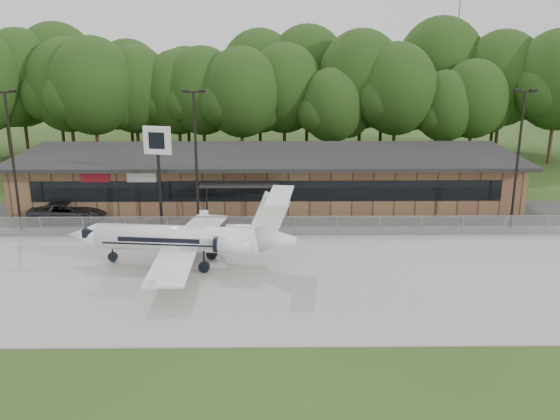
{
  "coord_description": "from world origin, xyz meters",
  "views": [
    {
      "loc": [
        0.48,
        -27.06,
        14.51
      ],
      "look_at": [
        0.92,
        12.0,
        2.87
      ],
      "focal_mm": 40.0,
      "sensor_mm": 36.0,
      "label": 1
    }
  ],
  "objects_px": {
    "suv": "(68,212)",
    "pole_sign": "(158,151)",
    "business_jet": "(187,240)",
    "terminal": "(267,177)"
  },
  "relations": [
    {
      "from": "terminal",
      "to": "pole_sign",
      "type": "height_order",
      "value": "pole_sign"
    },
    {
      "from": "terminal",
      "to": "business_jet",
      "type": "bearing_deg",
      "value": -108.57
    },
    {
      "from": "suv",
      "to": "pole_sign",
      "type": "height_order",
      "value": "pole_sign"
    },
    {
      "from": "suv",
      "to": "business_jet",
      "type": "bearing_deg",
      "value": -133.15
    },
    {
      "from": "business_jet",
      "to": "pole_sign",
      "type": "distance_m",
      "value": 8.93
    },
    {
      "from": "terminal",
      "to": "business_jet",
      "type": "relative_size",
      "value": 2.81
    },
    {
      "from": "suv",
      "to": "terminal",
      "type": "bearing_deg",
      "value": -72.01
    },
    {
      "from": "business_jet",
      "to": "suv",
      "type": "xyz_separation_m",
      "value": [
        -10.31,
        9.19,
        -0.95
      ]
    },
    {
      "from": "pole_sign",
      "to": "terminal",
      "type": "bearing_deg",
      "value": 53.99
    },
    {
      "from": "suv",
      "to": "pole_sign",
      "type": "relative_size",
      "value": 0.75
    }
  ]
}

